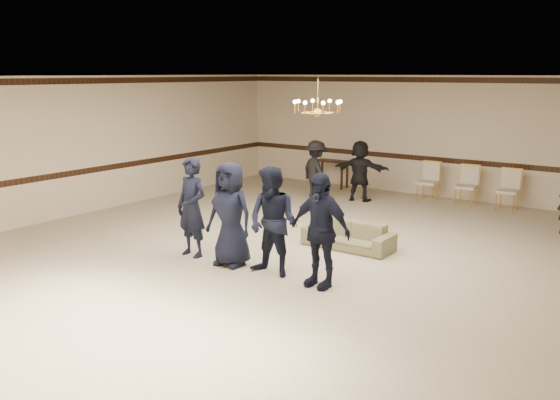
# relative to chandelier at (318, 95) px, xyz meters

# --- Properties ---
(room) EXTENTS (12.01, 14.01, 3.21)m
(room) POSITION_rel_chandelier_xyz_m (0.00, -1.00, -1.28)
(room) COLOR beige
(room) RESTS_ON ground
(chair_rail) EXTENTS (12.00, 0.02, 0.14)m
(chair_rail) POSITION_rel_chandelier_xyz_m (0.00, 5.99, -1.88)
(chair_rail) COLOR black
(chair_rail) RESTS_ON wall_back
(crown_molding) EXTENTS (12.00, 0.02, 0.14)m
(crown_molding) POSITION_rel_chandelier_xyz_m (0.00, 5.99, 0.21)
(crown_molding) COLOR black
(crown_molding) RESTS_ON wall_back
(chandelier) EXTENTS (0.94, 0.94, 0.89)m
(chandelier) POSITION_rel_chandelier_xyz_m (0.00, 0.00, 0.00)
(chandelier) COLOR #BB8F3C
(chandelier) RESTS_ON ceiling
(boy_a) EXTENTS (0.68, 0.47, 1.80)m
(boy_a) POSITION_rel_chandelier_xyz_m (-1.58, -1.69, -1.98)
(boy_a) COLOR black
(boy_a) RESTS_ON floor
(boy_b) EXTENTS (0.91, 0.62, 1.80)m
(boy_b) POSITION_rel_chandelier_xyz_m (-0.68, -1.69, -1.98)
(boy_b) COLOR black
(boy_b) RESTS_ON floor
(boy_c) EXTENTS (0.88, 0.69, 1.80)m
(boy_c) POSITION_rel_chandelier_xyz_m (0.22, -1.69, -1.98)
(boy_c) COLOR black
(boy_c) RESTS_ON floor
(boy_d) EXTENTS (1.08, 0.50, 1.80)m
(boy_d) POSITION_rel_chandelier_xyz_m (1.12, -1.69, -1.98)
(boy_d) COLOR black
(boy_d) RESTS_ON floor
(settee) EXTENTS (1.73, 0.68, 0.50)m
(settee) POSITION_rel_chandelier_xyz_m (0.49, 0.37, -2.62)
(settee) COLOR #676745
(settee) RESTS_ON floor
(adult_left) EXTENTS (1.17, 0.97, 1.58)m
(adult_left) POSITION_rel_chandelier_xyz_m (-2.27, 3.60, -2.09)
(adult_left) COLOR black
(adult_left) RESTS_ON floor
(adult_mid) EXTENTS (1.52, 0.69, 1.58)m
(adult_mid) POSITION_rel_chandelier_xyz_m (-1.37, 4.30, -2.09)
(adult_mid) COLOR black
(adult_mid) RESTS_ON floor
(banquet_chair_left) EXTENTS (0.49, 0.49, 1.00)m
(banquet_chair_left) POSITION_rel_chandelier_xyz_m (0.08, 5.29, -2.37)
(banquet_chair_left) COLOR beige
(banquet_chair_left) RESTS_ON floor
(banquet_chair_mid) EXTENTS (0.53, 0.53, 1.00)m
(banquet_chair_mid) POSITION_rel_chandelier_xyz_m (1.08, 5.29, -2.37)
(banquet_chair_mid) COLOR beige
(banquet_chair_mid) RESTS_ON floor
(banquet_chair_right) EXTENTS (0.50, 0.50, 1.00)m
(banquet_chair_right) POSITION_rel_chandelier_xyz_m (2.08, 5.29, -2.37)
(banquet_chair_right) COLOR beige
(banquet_chair_right) RESTS_ON floor
(console_table) EXTENTS (0.96, 0.42, 0.80)m
(console_table) POSITION_rel_chandelier_xyz_m (-2.92, 5.49, -2.48)
(console_table) COLOR black
(console_table) RESTS_ON floor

